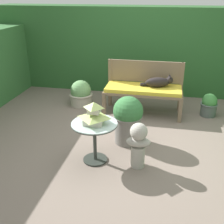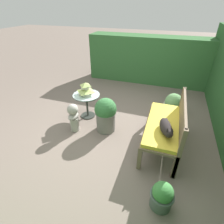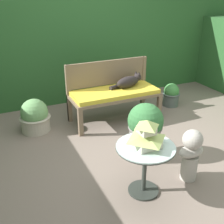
% 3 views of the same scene
% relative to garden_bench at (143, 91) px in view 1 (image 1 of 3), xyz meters
% --- Properties ---
extents(ground, '(30.00, 30.00, 0.00)m').
position_rel_garden_bench_xyz_m(ground, '(-0.11, -0.92, -0.42)').
color(ground, '#75665B').
extents(foliage_hedge_back, '(6.40, 0.74, 1.71)m').
position_rel_garden_bench_xyz_m(foliage_hedge_back, '(-0.11, 1.35, 0.44)').
color(foliage_hedge_back, '#285628').
rests_on(foliage_hedge_back, ground).
extents(garden_bench, '(1.33, 0.56, 0.49)m').
position_rel_garden_bench_xyz_m(garden_bench, '(0.00, 0.00, 0.00)').
color(garden_bench, brown).
rests_on(garden_bench, ground).
extents(bench_backrest, '(1.33, 0.06, 0.88)m').
position_rel_garden_bench_xyz_m(bench_backrest, '(-0.00, 0.26, 0.21)').
color(bench_backrest, brown).
rests_on(bench_backrest, ground).
extents(cat, '(0.55, 0.27, 0.22)m').
position_rel_garden_bench_xyz_m(cat, '(0.25, 0.05, 0.16)').
color(cat, black).
rests_on(cat, garden_bench).
extents(patio_table, '(0.57, 0.57, 0.53)m').
position_rel_garden_bench_xyz_m(patio_table, '(-0.44, -1.62, -0.00)').
color(patio_table, '#2D332D').
rests_on(patio_table, ground).
extents(pagoda_birdhouse, '(0.31, 0.31, 0.27)m').
position_rel_garden_bench_xyz_m(pagoda_birdhouse, '(-0.44, -1.62, 0.23)').
color(pagoda_birdhouse, beige).
rests_on(pagoda_birdhouse, patio_table).
extents(garden_bust, '(0.30, 0.21, 0.58)m').
position_rel_garden_bench_xyz_m(garden_bust, '(0.10, -1.63, -0.09)').
color(garden_bust, '#A39E93').
rests_on(garden_bust, ground).
extents(potted_plant_table_near, '(0.30, 0.30, 0.39)m').
position_rel_garden_bench_xyz_m(potted_plant_table_near, '(1.12, 0.12, -0.22)').
color(potted_plant_table_near, '#4C5651').
rests_on(potted_plant_table_near, ground).
extents(potted_plant_hedge_corner, '(0.42, 0.42, 0.69)m').
position_rel_garden_bench_xyz_m(potted_plant_hedge_corner, '(-0.11, -1.06, -0.06)').
color(potted_plant_hedge_corner, slate).
rests_on(potted_plant_hedge_corner, ground).
extents(potted_plant_path_edge, '(0.44, 0.44, 0.48)m').
position_rel_garden_bench_xyz_m(potted_plant_path_edge, '(-1.17, 0.15, -0.20)').
color(potted_plant_path_edge, '#ADA393').
rests_on(potted_plant_path_edge, ground).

